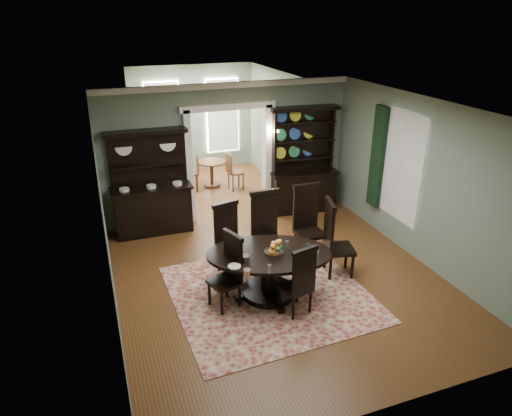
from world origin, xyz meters
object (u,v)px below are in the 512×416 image
at_px(dining_table, 269,266).
at_px(welsh_dresser, 303,174).
at_px(parlor_table, 212,170).
at_px(sideboard, 152,198).

distance_m(dining_table, welsh_dresser, 3.68).
relative_size(dining_table, parlor_table, 3.09).
distance_m(dining_table, parlor_table, 5.28).
relative_size(sideboard, welsh_dresser, 0.90).
xyz_separation_m(dining_table, welsh_dresser, (2.04, 3.05, 0.33)).
bearing_deg(parlor_table, sideboard, -130.15).
height_order(welsh_dresser, parlor_table, welsh_dresser).
xyz_separation_m(dining_table, sideboard, (-1.42, 3.06, 0.21)).
height_order(sideboard, welsh_dresser, welsh_dresser).
xyz_separation_m(sideboard, parlor_table, (1.86, 2.20, -0.30)).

